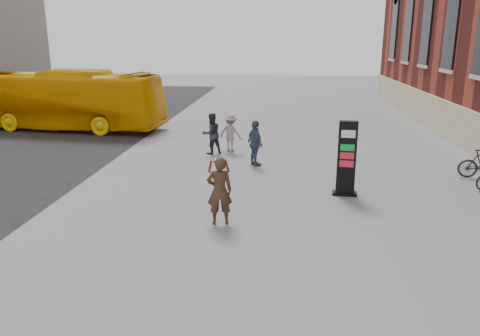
# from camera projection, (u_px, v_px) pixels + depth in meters

# --- Properties ---
(ground) EXTENTS (100.00, 100.00, 0.00)m
(ground) POSITION_uv_depth(u_px,v_px,m) (218.00, 217.00, 12.66)
(ground) COLOR #9E9EA3
(info_pylon) EXTENTS (0.77, 0.44, 2.31)m
(info_pylon) POSITION_uv_depth(u_px,v_px,m) (347.00, 159.00, 14.18)
(info_pylon) COLOR black
(info_pylon) RESTS_ON ground
(woman) EXTENTS (0.77, 0.72, 1.81)m
(woman) POSITION_uv_depth(u_px,v_px,m) (219.00, 190.00, 12.01)
(woman) COLOR #3B251B
(woman) RESTS_ON ground
(bus) EXTENTS (11.37, 3.89, 3.10)m
(bus) POSITION_uv_depth(u_px,v_px,m) (58.00, 100.00, 24.53)
(bus) COLOR #E8A104
(bus) RESTS_ON road
(pedestrian_a) EXTENTS (1.05, 1.01, 1.71)m
(pedestrian_a) POSITION_uv_depth(u_px,v_px,m) (211.00, 134.00, 19.40)
(pedestrian_a) COLOR #29282F
(pedestrian_a) RESTS_ON ground
(pedestrian_b) EXTENTS (1.18, 0.92, 1.60)m
(pedestrian_b) POSITION_uv_depth(u_px,v_px,m) (231.00, 133.00, 19.83)
(pedestrian_b) COLOR gray
(pedestrian_b) RESTS_ON ground
(pedestrian_c) EXTENTS (0.89, 1.09, 1.74)m
(pedestrian_c) POSITION_uv_depth(u_px,v_px,m) (255.00, 143.00, 17.55)
(pedestrian_c) COLOR #3F4B6D
(pedestrian_c) RESTS_ON ground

